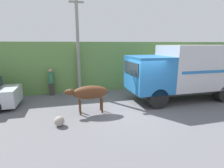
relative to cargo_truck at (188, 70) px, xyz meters
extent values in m
plane|color=slate|center=(-3.46, -0.79, -1.78)|extent=(60.00, 60.00, 0.00)
cube|color=#608C47|center=(-3.46, 6.35, -0.08)|extent=(32.00, 6.29, 3.42)
cube|color=#8CC69E|center=(-6.82, 4.66, -0.37)|extent=(6.14, 2.40, 2.82)
cube|color=#4C4742|center=(-6.82, 4.66, 1.12)|extent=(6.44, 2.70, 0.16)
cube|color=#2D2D2D|center=(-0.16, 0.03, -1.16)|extent=(6.28, 1.95, 0.18)
cube|color=#236BB2|center=(-2.55, 0.03, -0.12)|extent=(2.05, 2.44, 1.91)
cube|color=#232D38|center=(-3.59, 0.03, 0.23)|extent=(0.04, 2.07, 0.67)
cube|color=#BCBCC1|center=(0.87, 0.03, 0.18)|extent=(4.78, 2.44, 2.50)
cube|color=#236BB2|center=(0.87, -1.21, 0.05)|extent=(4.30, 0.03, 0.14)
cylinder|color=black|center=(-2.45, -0.92, -1.25)|extent=(1.06, 0.54, 1.06)
cylinder|color=black|center=(1.82, -0.92, -1.25)|extent=(1.06, 0.54, 1.06)
ellipsoid|color=#512D19|center=(-5.90, -0.72, -0.76)|extent=(1.69, 0.65, 0.65)
ellipsoid|color=#512D19|center=(-6.87, -0.72, -0.68)|extent=(0.48, 0.28, 0.28)
cone|color=#B7AD93|center=(-6.87, -0.83, -0.54)|extent=(0.06, 0.06, 0.11)
cone|color=#B7AD93|center=(-6.87, -0.60, -0.54)|extent=(0.06, 0.06, 0.11)
cylinder|color=#512D19|center=(-6.42, -0.89, -1.44)|extent=(0.09, 0.09, 0.70)
cylinder|color=#512D19|center=(-6.42, -0.54, -1.44)|extent=(0.09, 0.09, 0.70)
cylinder|color=#512D19|center=(-5.38, -0.89, -1.44)|extent=(0.09, 0.09, 0.70)
cylinder|color=#512D19|center=(-5.38, -0.54, -1.44)|extent=(0.09, 0.09, 0.70)
cube|color=#38332D|center=(-7.95, 2.88, -1.38)|extent=(0.32, 0.23, 0.81)
cylinder|color=#33724C|center=(-7.95, 2.88, -0.62)|extent=(0.39, 0.39, 0.70)
sphere|color=tan|center=(-7.95, 2.88, -0.15)|extent=(0.23, 0.23, 0.23)
cylinder|color=gray|center=(-6.15, 2.86, 1.49)|extent=(0.20, 0.20, 6.55)
cube|color=gray|center=(-6.15, 2.86, 3.98)|extent=(0.90, 0.16, 0.10)
sphere|color=gray|center=(-7.35, -1.83, -1.58)|extent=(0.42, 0.42, 0.42)
camera|label=1|loc=(-6.95, -8.75, 1.51)|focal=28.00mm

